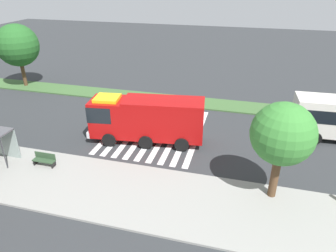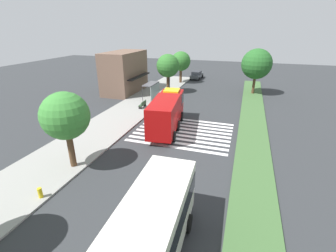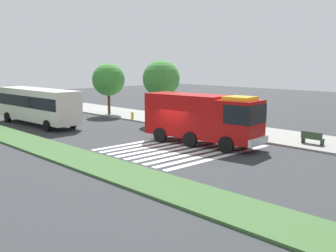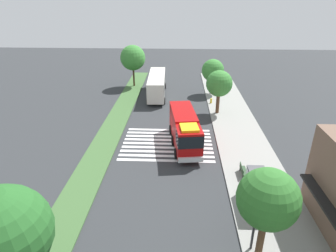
# 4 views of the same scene
# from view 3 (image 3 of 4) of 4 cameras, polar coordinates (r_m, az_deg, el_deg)

# --- Properties ---
(ground_plane) EXTENTS (120.00, 120.00, 0.00)m
(ground_plane) POSITION_cam_3_polar(r_m,az_deg,el_deg) (29.36, 0.08, -2.71)
(ground_plane) COLOR #2D3033
(sidewalk) EXTENTS (60.00, 5.86, 0.14)m
(sidewalk) POSITION_cam_3_polar(r_m,az_deg,el_deg) (35.63, 10.06, -0.65)
(sidewalk) COLOR gray
(sidewalk) RESTS_ON ground_plane
(median_strip) EXTENTS (60.00, 3.00, 0.14)m
(median_strip) POSITION_cam_3_polar(r_m,az_deg,el_deg) (25.13, -11.75, -4.74)
(median_strip) COLOR #3D6033
(median_strip) RESTS_ON ground_plane
(crosswalk) EXTENTS (7.65, 10.03, 0.01)m
(crosswalk) POSITION_cam_3_polar(r_m,az_deg,el_deg) (28.42, 1.95, -3.09)
(crosswalk) COLOR silver
(crosswalk) RESTS_ON ground_plane
(fire_truck) EXTENTS (9.32, 3.65, 3.68)m
(fire_truck) POSITION_cam_3_polar(r_m,az_deg,el_deg) (29.16, 5.20, 1.30)
(fire_truck) COLOR #A50C0C
(fire_truck) RESTS_ON ground_plane
(transit_bus) EXTENTS (11.27, 3.18, 3.44)m
(transit_bus) POSITION_cam_3_polar(r_m,az_deg,el_deg) (40.36, -17.85, 3.01)
(transit_bus) COLOR silver
(transit_bus) RESTS_ON ground_plane
(bench_near_shelter) EXTENTS (1.60, 0.50, 0.90)m
(bench_near_shelter) POSITION_cam_3_polar(r_m,az_deg,el_deg) (30.72, 19.65, -1.59)
(bench_near_shelter) COLOR #2D472D
(bench_near_shelter) RESTS_ON sidewalk
(sidewalk_tree_far_west) EXTENTS (3.63, 3.63, 5.69)m
(sidewalk_tree_far_west) POSITION_cam_3_polar(r_m,az_deg,el_deg) (45.93, -8.37, 6.47)
(sidewalk_tree_far_west) COLOR #47301E
(sidewalk_tree_far_west) RESTS_ON sidewalk
(sidewalk_tree_west) EXTENTS (3.56, 3.56, 6.00)m
(sidewalk_tree_west) POSITION_cam_3_polar(r_m,az_deg,el_deg) (39.10, -0.97, 6.60)
(sidewalk_tree_west) COLOR #513823
(sidewalk_tree_west) RESTS_ON sidewalk
(fire_hydrant) EXTENTS (0.28, 0.28, 0.70)m
(fire_hydrant) POSITION_cam_3_polar(r_m,az_deg,el_deg) (42.06, -5.03, 1.50)
(fire_hydrant) COLOR gold
(fire_hydrant) RESTS_ON sidewalk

